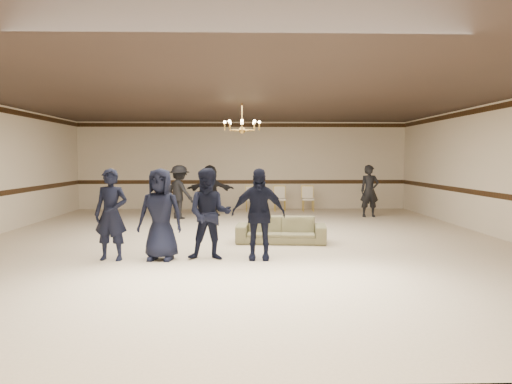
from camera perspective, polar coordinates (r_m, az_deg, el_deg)
room at (r=10.89m, az=-1.65°, el=2.54°), size 12.01×14.01×3.21m
chair_rail at (r=17.89m, az=-1.60°, el=1.19°), size 12.00×0.02×0.14m
crown_molding at (r=17.91m, az=-1.61°, el=7.85°), size 12.00×0.02×0.14m
chandelier at (r=11.93m, az=-1.66°, el=8.80°), size 0.94×0.94×0.89m
boy_a at (r=9.29m, az=-16.63°, el=-2.54°), size 0.66×0.48×1.69m
boy_b at (r=9.10m, az=-11.14°, el=-2.58°), size 0.89×0.64×1.69m
boy_c at (r=8.99m, az=-5.48°, el=-2.60°), size 0.85×0.68×1.69m
boy_d at (r=8.98m, az=0.27°, el=-2.59°), size 1.02×0.48×1.69m
settee at (r=10.82m, az=2.95°, el=-4.45°), size 2.03×0.96×0.57m
adult_left at (r=15.20m, az=-8.96°, el=0.00°), size 1.21×1.17×1.66m
adult_mid at (r=15.81m, az=-5.40°, el=0.18°), size 1.56×0.55×1.66m
adult_right at (r=15.89m, az=13.17°, el=0.12°), size 0.63×0.44×1.66m
banquet_chair_left at (r=17.10m, az=-0.53°, el=-0.82°), size 0.44×0.44×0.88m
banquet_chair_mid at (r=17.14m, az=2.81°, el=-0.82°), size 0.45×0.45×0.88m
banquet_chair_right at (r=17.25m, az=6.13°, el=-0.80°), size 0.45×0.45×0.88m
console_table at (r=17.51m, az=-10.41°, el=-1.07°), size 0.85×0.39×0.70m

